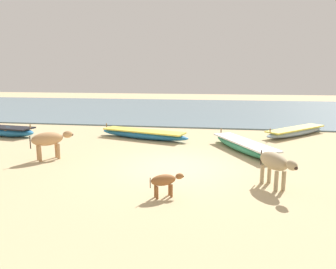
% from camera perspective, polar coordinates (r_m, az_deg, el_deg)
% --- Properties ---
extents(ground, '(80.00, 80.00, 0.00)m').
position_cam_1_polar(ground, '(10.86, 1.53, -5.99)').
color(ground, tan).
extents(sea_water, '(60.00, 20.00, 0.08)m').
position_cam_1_polar(sea_water, '(28.39, 6.42, 4.62)').
color(sea_water, slate).
rests_on(sea_water, ground).
extents(fishing_boat_0, '(3.93, 3.92, 0.60)m').
position_cam_1_polar(fishing_boat_0, '(17.60, 22.35, 0.53)').
color(fishing_boat_0, '#8CA5B7').
rests_on(fishing_boat_0, ground).
extents(fishing_boat_1, '(2.82, 4.34, 0.63)m').
position_cam_1_polar(fishing_boat_1, '(13.33, 13.71, -2.02)').
color(fishing_boat_1, '#338C66').
rests_on(fishing_boat_1, ground).
extents(fishing_boat_2, '(3.17, 1.41, 0.69)m').
position_cam_1_polar(fishing_boat_2, '(18.11, -27.21, 0.55)').
color(fishing_boat_2, '#1E669E').
rests_on(fishing_boat_2, ground).
extents(fishing_boat_5, '(4.93, 2.24, 0.62)m').
position_cam_1_polar(fishing_boat_5, '(15.56, -4.54, 0.09)').
color(fishing_boat_5, '#1E669E').
rests_on(fishing_boat_5, ground).
extents(cow_adult_dun, '(0.98, 1.48, 1.01)m').
position_cam_1_polar(cow_adult_dun, '(9.27, 18.98, -4.92)').
color(cow_adult_dun, tan).
rests_on(cow_adult_dun, ground).
extents(calf_far_brown, '(0.89, 0.63, 0.62)m').
position_cam_1_polar(calf_far_brown, '(8.19, -0.63, -8.47)').
color(calf_far_brown, brown).
rests_on(calf_far_brown, ground).
extents(cow_second_adult_tan, '(1.32, 1.34, 1.05)m').
position_cam_1_polar(cow_second_adult_tan, '(12.49, -20.94, -0.91)').
color(cow_second_adult_tan, tan).
rests_on(cow_second_adult_tan, ground).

